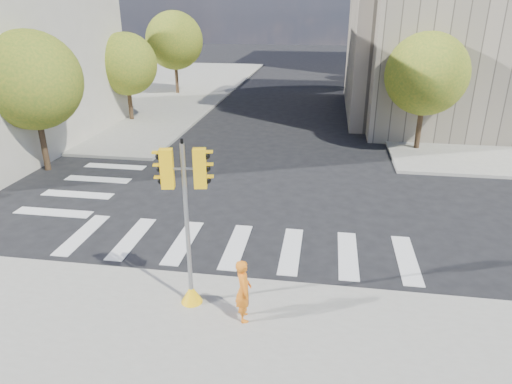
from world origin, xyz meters
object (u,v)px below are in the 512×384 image
lamp_near (424,56)px  lamp_far (394,39)px  traffic_signal (188,239)px  photographer (243,290)px

lamp_near → lamp_far: size_ratio=1.00×
lamp_near → lamp_far: bearing=90.0°
traffic_signal → photographer: (1.46, -0.47, -1.04)m
lamp_near → photographer: (-7.16, -19.79, -3.61)m
lamp_far → traffic_signal: 34.52m
lamp_near → lamp_far: (0.00, 14.00, 0.00)m
lamp_near → lamp_far: 14.00m
lamp_far → photographer: size_ratio=4.97×
photographer → traffic_signal: bearing=54.6°
lamp_far → photographer: (-7.16, -33.79, -3.61)m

